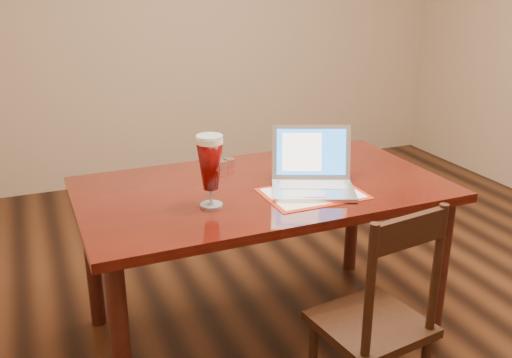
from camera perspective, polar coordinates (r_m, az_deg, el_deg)
name	(u,v)px	position (r m, az deg, el deg)	size (l,w,h in m)	color
ground	(348,316)	(3.12, 9.19, -13.37)	(5.00, 5.00, 0.00)	black
dining_table	(263,202)	(2.64, 0.68, -2.36)	(1.68, 0.96, 1.09)	#471109
dining_chair	(377,321)	(2.30, 12.00, -13.75)	(0.45, 0.43, 0.93)	black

